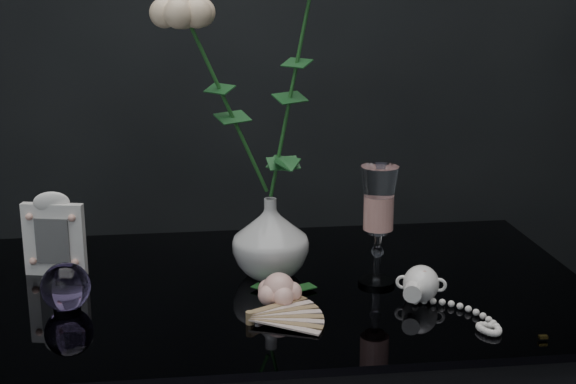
{
  "coord_description": "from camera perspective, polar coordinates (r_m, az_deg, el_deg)",
  "views": [
    {
      "loc": [
        -0.1,
        -1.14,
        1.24
      ],
      "look_at": [
        0.04,
        0.02,
        0.92
      ],
      "focal_mm": 50.0,
      "sensor_mm": 36.0,
      "label": 1
    }
  ],
  "objects": [
    {
      "name": "vase",
      "position": [
        1.3,
        -1.25,
        -3.25
      ],
      "size": [
        0.13,
        0.13,
        0.13
      ],
      "primitive_type": "imported",
      "rotation": [
        0.0,
        0.0,
        0.06
      ],
      "color": "silver",
      "rests_on": "table"
    },
    {
      "name": "wine_glass",
      "position": [
        1.27,
        6.43,
        -2.43
      ],
      "size": [
        0.07,
        0.07,
        0.19
      ],
      "primitive_type": null,
      "rotation": [
        0.0,
        0.0,
        0.27
      ],
      "color": "white",
      "rests_on": "table"
    },
    {
      "name": "picture_frame",
      "position": [
        1.36,
        -16.31,
        -2.86
      ],
      "size": [
        0.12,
        0.1,
        0.14
      ],
      "primitive_type": null,
      "rotation": [
        0.0,
        0.0,
        -0.22
      ],
      "color": "white",
      "rests_on": "table"
    },
    {
      "name": "paperweight",
      "position": [
        1.22,
        -15.53,
        -6.51
      ],
      "size": [
        0.1,
        0.1,
        0.07
      ],
      "primitive_type": null,
      "rotation": [
        0.0,
        0.0,
        -0.42
      ],
      "color": "#9277C1",
      "rests_on": "table"
    },
    {
      "name": "paper_fan",
      "position": [
        1.15,
        -2.71,
        -8.84
      ],
      "size": [
        0.22,
        0.18,
        0.02
      ],
      "primitive_type": null,
      "rotation": [
        0.0,
        0.0,
        -0.06
      ],
      "color": "beige",
      "rests_on": "table"
    },
    {
      "name": "loose_rose",
      "position": [
        1.2,
        -0.66,
        -6.94
      ],
      "size": [
        0.13,
        0.16,
        0.05
      ],
      "primitive_type": null,
      "rotation": [
        0.0,
        0.0,
        -0.09
      ],
      "color": "#FFB4A4",
      "rests_on": "table"
    },
    {
      "name": "pearl_jar",
      "position": [
        1.24,
        9.45,
        -6.33
      ],
      "size": [
        0.24,
        0.25,
        0.06
      ],
      "primitive_type": null,
      "rotation": [
        0.0,
        0.0,
        -0.34
      ],
      "color": "white",
      "rests_on": "table"
    },
    {
      "name": "roses",
      "position": [
        1.24,
        -2.17,
        8.5
      ],
      "size": [
        0.28,
        0.12,
        0.44
      ],
      "color": "beige",
      "rests_on": "vase"
    }
  ]
}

